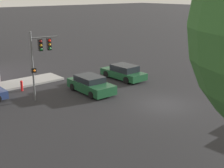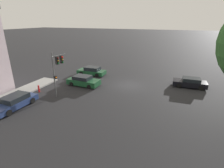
% 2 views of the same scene
% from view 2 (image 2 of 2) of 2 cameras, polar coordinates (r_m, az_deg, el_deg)
% --- Properties ---
extents(ground_plane, '(300.00, 300.00, 0.00)m').
position_cam_2_polar(ground_plane, '(24.68, 5.27, -0.34)').
color(ground_plane, black).
extents(traffic_signal, '(0.57, 2.24, 5.29)m').
position_cam_2_polar(traffic_signal, '(21.27, -17.37, 5.75)').
color(traffic_signal, '#515456').
rests_on(traffic_signal, ground_plane).
extents(crossing_car_0, '(4.53, 2.15, 1.37)m').
position_cam_2_polar(crossing_car_0, '(24.61, -9.31, 1.03)').
color(crossing_car_0, '#194728').
rests_on(crossing_car_0, ground_plane).
extents(crossing_car_1, '(4.62, 2.08, 1.39)m').
position_cam_2_polar(crossing_car_1, '(29.17, -6.62, 4.23)').
color(crossing_car_1, '#194728').
rests_on(crossing_car_1, ground_plane).
extents(crossing_car_2, '(4.40, 2.08, 1.31)m').
position_cam_2_polar(crossing_car_2, '(25.94, 24.09, 0.43)').
color(crossing_car_2, black).
rests_on(crossing_car_2, ground_plane).
extents(parked_car_0, '(2.05, 4.72, 1.30)m').
position_cam_2_polar(parked_car_0, '(20.87, -29.21, -5.12)').
color(parked_car_0, navy).
rests_on(parked_car_0, ground_plane).
extents(fire_hydrant, '(0.22, 0.22, 0.92)m').
position_cam_2_polar(fire_hydrant, '(23.91, -22.80, -1.35)').
color(fire_hydrant, red).
rests_on(fire_hydrant, ground_plane).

